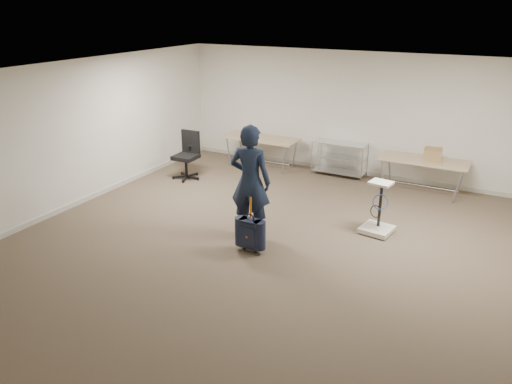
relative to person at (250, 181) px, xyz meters
The scene contains 10 objects.
ground 1.13m from the person, 56.42° to the right, with size 9.00×9.00×0.00m, color brown.
room_shell 1.34m from the person, 70.91° to the left, with size 8.00×9.00×9.00m.
folding_table_left 3.83m from the person, 114.52° to the left, with size 1.80×0.75×0.73m.
folding_table_right 4.13m from the person, 57.51° to the left, with size 1.80×0.75×0.73m.
wire_shelf 3.78m from the person, 85.18° to the left, with size 1.22×0.47×0.80m.
person is the anchor object (origin of this frame).
suitcase 0.92m from the person, 61.79° to the right, with size 0.35×0.21×0.94m.
office_chair 3.38m from the person, 144.31° to the left, with size 0.65×0.65×1.07m.
equipment_cart 2.33m from the person, 29.52° to the left, with size 0.59×0.59×0.95m.
cardboard_box 4.21m from the person, 55.62° to the left, with size 0.35×0.27×0.27m, color #9B7848.
Camera 1 is at (3.46, -6.43, 3.80)m, focal length 35.00 mm.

